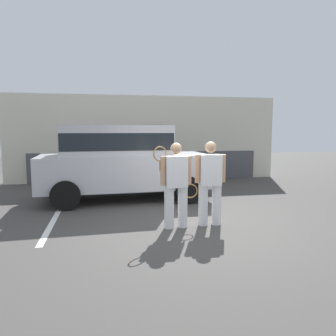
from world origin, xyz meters
name	(u,v)px	position (x,y,z in m)	size (l,w,h in m)	color
ground_plane	(187,226)	(0.00, 0.00, 0.00)	(40.00, 40.00, 0.00)	#423F3D
parking_stripe_0	(57,214)	(-2.71, 1.50, 0.00)	(0.12, 4.40, 0.01)	silver
house_frontage	(146,141)	(0.00, 6.32, 1.51)	(10.29, 0.40, 3.21)	beige
parked_suv	(121,158)	(-1.15, 2.90, 1.15)	(4.68, 2.33, 2.05)	#B7B7BC
tennis_player_man	(176,184)	(-0.25, -0.03, 0.88)	(0.76, 0.28, 1.68)	white
tennis_player_woman	(210,182)	(0.47, 0.03, 0.88)	(0.89, 0.29, 1.70)	white
potted_plant_by_porch	(205,170)	(2.09, 5.47, 0.43)	(0.58, 0.58, 0.77)	gray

